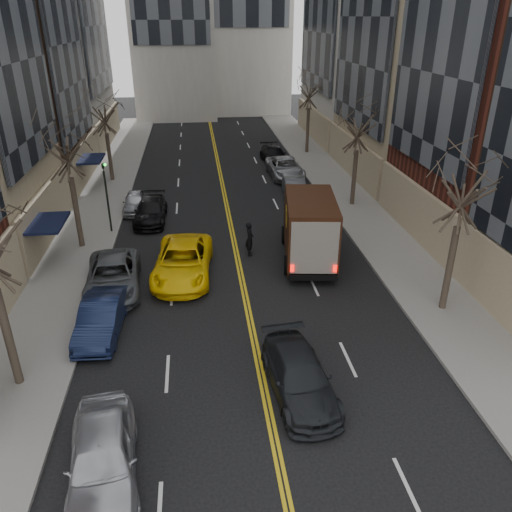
{
  "coord_description": "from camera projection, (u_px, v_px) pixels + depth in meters",
  "views": [
    {
      "loc": [
        -2.01,
        -7.28,
        12.15
      ],
      "look_at": [
        0.5,
        13.16,
        2.2
      ],
      "focal_mm": 35.0,
      "sensor_mm": 36.0,
      "label": 1
    }
  ],
  "objects": [
    {
      "name": "parked_lf_a",
      "position": [
        103.0,
        457.0,
        14.2
      ],
      "size": [
        2.5,
        5.01,
        1.64
      ],
      "primitive_type": "imported",
      "rotation": [
        0.0,
        0.0,
        0.12
      ],
      "color": "#B3B4BB",
      "rests_on": "ground"
    },
    {
      "name": "tree_rt_far",
      "position": [
        310.0,
        81.0,
        45.79
      ],
      "size": [
        3.2,
        3.2,
        9.11
      ],
      "color": "#382D23",
      "rests_on": "sidewalk_right"
    },
    {
      "name": "taxi",
      "position": [
        183.0,
        261.0,
        25.44
      ],
      "size": [
        3.31,
        6.26,
        1.68
      ],
      "primitive_type": "imported",
      "rotation": [
        0.0,
        0.0,
        -0.09
      ],
      "color": "yellow",
      "rests_on": "ground"
    },
    {
      "name": "observer_sedan",
      "position": [
        299.0,
        377.0,
        17.51
      ],
      "size": [
        2.43,
        5.06,
        1.42
      ],
      "rotation": [
        0.0,
        0.0,
        0.09
      ],
      "color": "black",
      "rests_on": "ground"
    },
    {
      "name": "pedestrian",
      "position": [
        250.0,
        239.0,
        27.69
      ],
      "size": [
        0.47,
        0.71,
        1.94
      ],
      "primitive_type": "imported",
      "rotation": [
        0.0,
        0.0,
        1.57
      ],
      "color": "black",
      "rests_on": "ground"
    },
    {
      "name": "tree_rt_near",
      "position": [
        467.0,
        173.0,
        20.01
      ],
      "size": [
        3.2,
        3.2,
        8.71
      ],
      "color": "#382D23",
      "rests_on": "sidewalk_right"
    },
    {
      "name": "tree_lf_mid",
      "position": [
        64.0,
        133.0,
        26.05
      ],
      "size": [
        3.2,
        3.2,
        8.91
      ],
      "color": "#382D23",
      "rests_on": "sidewalk_left"
    },
    {
      "name": "parked_lf_c",
      "position": [
        113.0,
        276.0,
        24.17
      ],
      "size": [
        2.9,
        5.62,
        1.51
      ],
      "primitive_type": "imported",
      "rotation": [
        0.0,
        0.0,
        0.07
      ],
      "color": "#515559",
      "rests_on": "ground"
    },
    {
      "name": "traffic_signal",
      "position": [
        106.0,
        190.0,
        29.63
      ],
      "size": [
        0.29,
        0.26,
        4.7
      ],
      "color": "black",
      "rests_on": "sidewalk_left"
    },
    {
      "name": "parked_lf_e",
      "position": [
        135.0,
        202.0,
        34.1
      ],
      "size": [
        1.58,
        3.77,
        1.27
      ],
      "primitive_type": "imported",
      "rotation": [
        0.0,
        0.0,
        0.02
      ],
      "color": "#ADAEB5",
      "rests_on": "ground"
    },
    {
      "name": "parked_lf_d",
      "position": [
        151.0,
        211.0,
        32.38
      ],
      "size": [
        2.08,
        4.85,
        1.39
      ],
      "primitive_type": "imported",
      "rotation": [
        0.0,
        0.0,
        -0.03
      ],
      "color": "black",
      "rests_on": "ground"
    },
    {
      "name": "parked_rt_c",
      "position": [
        274.0,
        155.0,
        45.35
      ],
      "size": [
        2.29,
        5.01,
        1.42
      ],
      "primitive_type": "imported",
      "rotation": [
        0.0,
        0.0,
        0.06
      ],
      "color": "black",
      "rests_on": "ground"
    },
    {
      "name": "sidewalk_left",
      "position": [
        98.0,
        206.0,
        35.12
      ],
      "size": [
        4.0,
        66.0,
        0.15
      ],
      "primitive_type": "cube",
      "color": "slate",
      "rests_on": "ground"
    },
    {
      "name": "tree_lf_far",
      "position": [
        103.0,
        105.0,
        37.91
      ],
      "size": [
        3.2,
        3.2,
        8.12
      ],
      "color": "#382D23",
      "rests_on": "sidewalk_left"
    },
    {
      "name": "ups_truck",
      "position": [
        309.0,
        228.0,
        26.82
      ],
      "size": [
        3.42,
        6.95,
        3.65
      ],
      "rotation": [
        0.0,
        0.0,
        -0.14
      ],
      "color": "black",
      "rests_on": "ground"
    },
    {
      "name": "sidewalk_right",
      "position": [
        346.0,
        195.0,
        37.1
      ],
      "size": [
        4.0,
        66.0,
        0.15
      ],
      "primitive_type": "cube",
      "color": "slate",
      "rests_on": "ground"
    },
    {
      "name": "parked_lf_b",
      "position": [
        101.0,
        318.0,
        20.87
      ],
      "size": [
        1.79,
        4.57,
        1.48
      ],
      "primitive_type": "imported",
      "rotation": [
        0.0,
        0.0,
        -0.05
      ],
      "color": "#111A38",
      "rests_on": "ground"
    },
    {
      "name": "parked_rt_a",
      "position": [
        295.0,
        188.0,
        36.61
      ],
      "size": [
        1.78,
        4.36,
        1.4
      ],
      "primitive_type": "imported",
      "rotation": [
        0.0,
        0.0,
        -0.07
      ],
      "color": "#45484C",
      "rests_on": "ground"
    },
    {
      "name": "parked_rt_b",
      "position": [
        285.0,
        168.0,
        41.29
      ],
      "size": [
        2.78,
        5.66,
        1.55
      ],
      "primitive_type": "imported",
      "rotation": [
        0.0,
        0.0,
        0.04
      ],
      "color": "#9EA1A5",
      "rests_on": "ground"
    },
    {
      "name": "tree_rt_mid",
      "position": [
        360.0,
        117.0,
        32.64
      ],
      "size": [
        3.2,
        3.2,
        8.32
      ],
      "color": "#382D23",
      "rests_on": "sidewalk_right"
    }
  ]
}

